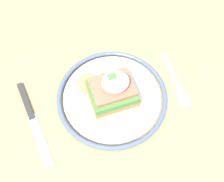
# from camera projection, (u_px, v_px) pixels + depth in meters

# --- Properties ---
(ground_plane) EXTENTS (6.00, 6.00, 0.00)m
(ground_plane) POSITION_uv_depth(u_px,v_px,m) (115.00, 163.00, 1.30)
(ground_plane) COLOR gray
(dining_table) EXTENTS (1.00, 0.88, 0.75)m
(dining_table) POSITION_uv_depth(u_px,v_px,m) (117.00, 101.00, 0.74)
(dining_table) COLOR tan
(dining_table) RESTS_ON ground_plane
(plate) EXTENTS (0.24, 0.24, 0.02)m
(plate) POSITION_uv_depth(u_px,v_px,m) (112.00, 97.00, 0.61)
(plate) COLOR white
(plate) RESTS_ON dining_table
(sandwich) EXTENTS (0.11, 0.11, 0.08)m
(sandwich) POSITION_uv_depth(u_px,v_px,m) (112.00, 89.00, 0.57)
(sandwich) COLOR #9E703D
(sandwich) RESTS_ON plate
(fork) EXTENTS (0.03, 0.14, 0.00)m
(fork) POSITION_uv_depth(u_px,v_px,m) (176.00, 82.00, 0.63)
(fork) COLOR silver
(fork) RESTS_ON dining_table
(knife) EXTENTS (0.04, 0.20, 0.01)m
(knife) POSITION_uv_depth(u_px,v_px,m) (31.00, 116.00, 0.59)
(knife) COLOR #2D2D2D
(knife) RESTS_ON dining_table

